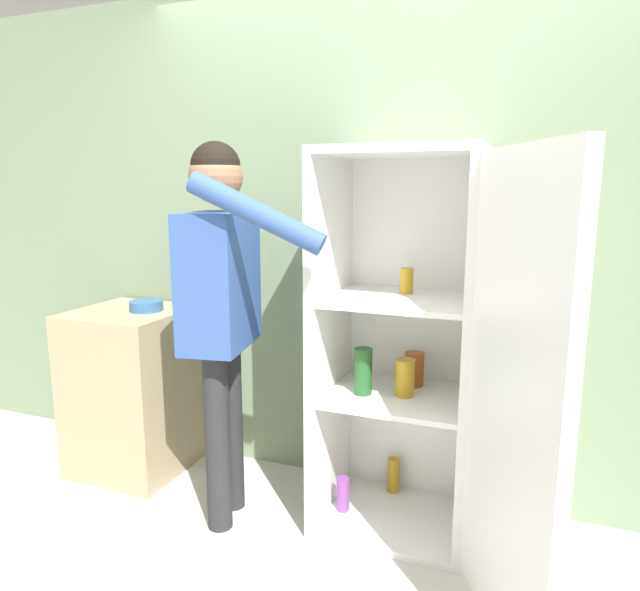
# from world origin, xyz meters

# --- Properties ---
(wall_back) EXTENTS (7.00, 0.06, 2.55)m
(wall_back) POSITION_xyz_m (0.00, 0.98, 1.27)
(wall_back) COLOR gray
(wall_back) RESTS_ON ground_plane
(refrigerator) EXTENTS (1.03, 1.19, 1.72)m
(refrigerator) POSITION_xyz_m (0.31, 0.55, 0.85)
(refrigerator) COLOR white
(refrigerator) RESTS_ON ground_plane
(person) EXTENTS (0.73, 0.58, 1.74)m
(person) POSITION_xyz_m (-0.57, 0.39, 1.11)
(person) COLOR #262628
(person) RESTS_ON ground_plane
(counter) EXTENTS (0.58, 0.57, 0.90)m
(counter) POSITION_xyz_m (-1.31, 0.64, 0.45)
(counter) COLOR tan
(counter) RESTS_ON ground_plane
(bowl) EXTENTS (0.18, 0.18, 0.05)m
(bowl) POSITION_xyz_m (-1.21, 0.67, 0.93)
(bowl) COLOR #335B8E
(bowl) RESTS_ON counter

